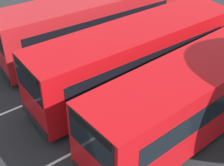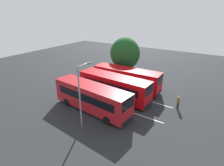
{
  "view_description": "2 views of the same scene",
  "coord_description": "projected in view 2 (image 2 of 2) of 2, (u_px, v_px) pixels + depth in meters",
  "views": [
    {
      "loc": [
        8.97,
        9.7,
        9.78
      ],
      "look_at": [
        1.39,
        0.41,
        1.21
      ],
      "focal_mm": 53.21,
      "sensor_mm": 36.0,
      "label": 1
    },
    {
      "loc": [
        11.76,
        -19.41,
        11.59
      ],
      "look_at": [
        -0.83,
        0.54,
        1.96
      ],
      "focal_mm": 29.11,
      "sensor_mm": 36.0,
      "label": 2
    }
  ],
  "objects": [
    {
      "name": "bus_far_left",
      "position": [
        92.0,
        97.0,
        21.83
      ],
      "size": [
        10.65,
        3.56,
        3.26
      ],
      "rotation": [
        0.0,
        0.0,
        -0.1
      ],
      "color": "#AD191E",
      "rests_on": "ground"
    },
    {
      "name": "depot_tree",
      "position": [
        125.0,
        54.0,
        31.55
      ],
      "size": [
        5.26,
        4.73,
        7.19
      ],
      "color": "#4C3823",
      "rests_on": "ground"
    },
    {
      "name": "bus_center_right",
      "position": [
        127.0,
        78.0,
        27.74
      ],
      "size": [
        10.48,
        2.75,
        3.26
      ],
      "rotation": [
        0.0,
        0.0,
        0.01
      ],
      "color": "#B70C11",
      "rests_on": "ground"
    },
    {
      "name": "lane_stripe_inner_left",
      "position": [
        122.0,
        93.0,
        26.91
      ],
      "size": [
        15.28,
        0.71,
        0.01
      ],
      "primitive_type": "cube",
      "rotation": [
        0.0,
        0.0,
        -0.04
      ],
      "color": "silver",
      "rests_on": "ground"
    },
    {
      "name": "bus_center_left",
      "position": [
        114.0,
        86.0,
        24.86
      ],
      "size": [
        10.58,
        3.11,
        3.26
      ],
      "rotation": [
        0.0,
        0.0,
        -0.06
      ],
      "color": "#B70C11",
      "rests_on": "ground"
    },
    {
      "name": "lane_stripe_outer_left",
      "position": [
        107.0,
        104.0,
        23.86
      ],
      "size": [
        15.28,
        0.71,
        0.01
      ],
      "primitive_type": "cube",
      "rotation": [
        0.0,
        0.0,
        -0.04
      ],
      "color": "silver",
      "rests_on": "ground"
    },
    {
      "name": "street_lamp",
      "position": [
        81.0,
        93.0,
        17.99
      ],
      "size": [
        0.32,
        2.24,
        6.71
      ],
      "rotation": [
        0.0,
        0.0,
        1.63
      ],
      "color": "gray",
      "rests_on": "ground"
    },
    {
      "name": "ground_plane",
      "position": [
        115.0,
        98.0,
        25.39
      ],
      "size": [
        72.93,
        72.93,
        0.0
      ],
      "primitive_type": "plane",
      "color": "#232628"
    },
    {
      "name": "pedestrian",
      "position": [
        178.0,
        101.0,
        22.35
      ],
      "size": [
        0.45,
        0.45,
        1.8
      ],
      "rotation": [
        0.0,
        0.0,
        2.37
      ],
      "color": "#232833",
      "rests_on": "ground"
    }
  ]
}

